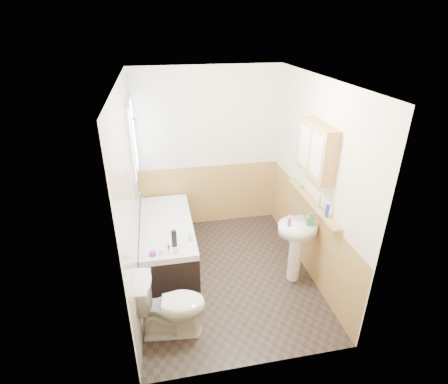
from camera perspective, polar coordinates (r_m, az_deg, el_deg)
The scene contains 26 objects.
floor at distance 4.80m, azimuth 0.36°, elevation -13.20°, with size 2.80×2.80×0.00m, color black.
ceiling at distance 3.74m, azimuth 0.47°, elevation 17.82°, with size 2.80×2.80×0.00m, color white.
wall_back at distance 5.40m, azimuth -2.61°, elevation 6.80°, with size 2.20×0.02×2.50m, color beige.
wall_front at distance 2.95m, azimuth 6.00°, elevation -11.55°, with size 2.20×0.02×2.50m, color beige.
wall_left at distance 4.06m, azimuth -15.13°, elevation -1.01°, with size 0.02×2.80×2.50m, color beige.
wall_right at distance 4.45m, azimuth 14.55°, elevation 1.54°, with size 0.02×2.80×2.50m, color beige.
wainscot_right at distance 4.80m, azimuth 13.31°, elevation -6.63°, with size 0.01×2.80×1.00m, color tan.
wainscot_front at distance 3.48m, azimuth 5.27°, elevation -21.14°, with size 2.20×0.01×1.00m, color tan.
wainscot_back at distance 5.67m, azimuth -2.42°, elevation -0.43°, with size 2.20×0.01×1.00m, color tan.
tile_cladding_left at distance 4.06m, azimuth -14.82°, elevation -0.98°, with size 0.01×2.80×2.50m, color white.
tile_return_back at distance 5.17m, azimuth -10.80°, elevation 11.30°, with size 0.75×0.01×1.50m, color white.
window at distance 4.79m, azimuth -14.63°, elevation 8.46°, with size 0.03×0.79×0.99m.
bathtub at distance 4.98m, azimuth -9.20°, elevation -7.65°, with size 0.70×1.63×0.71m.
shower_riser at distance 4.48m, azimuth -14.49°, elevation 7.58°, with size 0.11×0.08×1.27m.
toilet at distance 3.89m, azimuth -8.68°, elevation -17.87°, with size 0.42×0.74×0.73m, color white.
sink at distance 4.47m, azimuth 11.74°, elevation -7.67°, with size 0.49×0.39×0.94m.
pine_shelf at distance 4.40m, azimuth 14.16°, elevation -1.60°, with size 0.10×1.34×0.03m, color tan.
medicine_cabinet at distance 4.11m, azimuth 14.91°, elevation 6.60°, with size 0.17×0.68×0.62m.
foam_can at distance 4.06m, azimuth 16.49°, elevation -2.97°, with size 0.05×0.05×0.15m, color #19339E.
green_bottle at distance 4.19m, azimuth 15.39°, elevation -1.23°, with size 0.05×0.05×0.23m, color #59C647.
black_jar at distance 4.70m, azimuth 12.28°, elevation 1.01°, with size 0.07×0.07×0.05m, color #59C647.
soap_bottle at distance 4.33m, azimuth 13.79°, elevation -4.73°, with size 0.08×0.18×0.08m, color #388447.
clear_bottle at distance 4.24m, azimuth 10.61°, elevation -4.85°, with size 0.04×0.04×0.11m, color purple.
blue_gel at distance 4.29m, azimuth -8.15°, elevation -7.53°, with size 0.06×0.04×0.22m, color black.
cream_jar at distance 4.23m, azimuth -11.56°, elevation -9.82°, with size 0.08×0.08×0.05m, color purple.
orange_bottle at distance 4.40m, azimuth -5.55°, elevation -7.44°, with size 0.03×0.03×0.10m, color silver.
Camera 1 is at (-0.74, -3.62, 3.06)m, focal length 28.00 mm.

